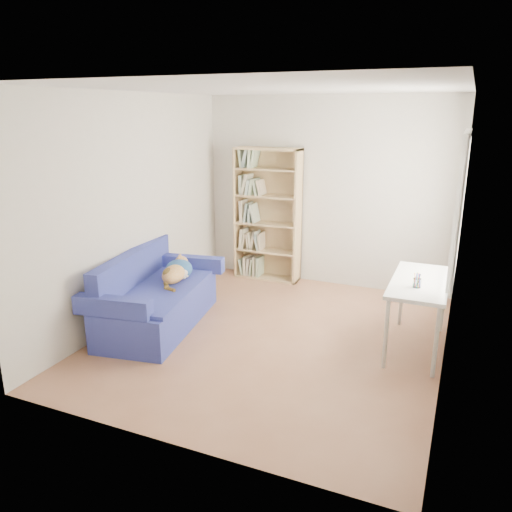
% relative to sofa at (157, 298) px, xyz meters
% --- Properties ---
extents(ground, '(4.00, 4.00, 0.00)m').
position_rel_sofa_xyz_m(ground, '(1.36, 0.20, -0.33)').
color(ground, '#8D5A3F').
rests_on(ground, ground).
extents(room_shell, '(3.54, 4.04, 2.62)m').
position_rel_sofa_xyz_m(room_shell, '(1.46, 0.23, 1.31)').
color(room_shell, silver).
rests_on(room_shell, ground).
extents(sofa, '(1.08, 1.85, 0.85)m').
position_rel_sofa_xyz_m(sofa, '(0.00, 0.00, 0.00)').
color(sofa, navy).
rests_on(sofa, ground).
extents(bookshelf, '(0.95, 0.30, 1.90)m').
position_rel_sofa_xyz_m(bookshelf, '(0.55, 2.04, 0.55)').
color(bookshelf, tan).
rests_on(bookshelf, ground).
extents(desk, '(0.55, 1.20, 0.75)m').
position_rel_sofa_xyz_m(desk, '(2.82, 0.54, 0.35)').
color(desk, white).
rests_on(desk, ground).
extents(pen_cup, '(0.08, 0.08, 0.15)m').
position_rel_sofa_xyz_m(pen_cup, '(2.80, 0.31, 0.48)').
color(pen_cup, white).
rests_on(pen_cup, desk).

